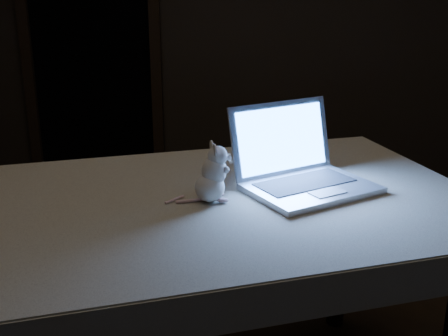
# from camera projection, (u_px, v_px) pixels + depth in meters

# --- Properties ---
(back_wall) EXTENTS (4.50, 0.04, 2.60)m
(back_wall) POSITION_uv_depth(u_px,v_px,m) (238.00, 6.00, 4.07)
(back_wall) COLOR black
(back_wall) RESTS_ON ground
(doorway) EXTENTS (1.06, 0.36, 2.13)m
(doorway) POSITION_uv_depth(u_px,v_px,m) (91.00, 38.00, 4.19)
(doorway) COLOR black
(doorway) RESTS_ON back_wall
(table) EXTENTS (1.73, 1.40, 0.80)m
(table) POSITION_uv_depth(u_px,v_px,m) (220.00, 311.00, 1.89)
(table) COLOR black
(table) RESTS_ON floor
(tablecloth) EXTENTS (1.94, 1.78, 0.11)m
(tablecloth) POSITION_uv_depth(u_px,v_px,m) (221.00, 218.00, 1.74)
(tablecloth) COLOR beige
(tablecloth) RESTS_ON table
(laptop) EXTENTS (0.52, 0.50, 0.27)m
(laptop) POSITION_uv_depth(u_px,v_px,m) (313.00, 152.00, 1.77)
(laptop) COLOR silver
(laptop) RESTS_ON tablecloth
(plush_mouse) EXTENTS (0.19, 0.19, 0.18)m
(plush_mouse) POSITION_uv_depth(u_px,v_px,m) (210.00, 173.00, 1.70)
(plush_mouse) COLOR white
(plush_mouse) RESTS_ON tablecloth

